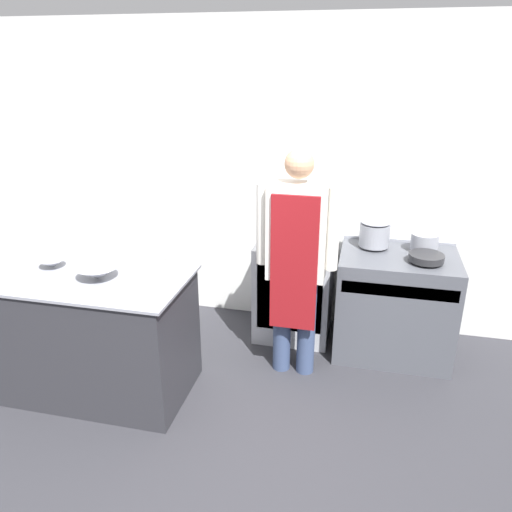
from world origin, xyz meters
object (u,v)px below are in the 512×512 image
object	(u,v)px
mixing_bowl	(97,273)
stock_pot	(375,233)
person_cook	(296,254)
sauce_pot	(424,242)
fridge_unit	(294,289)
stove	(394,304)
saute_pan	(426,257)

from	to	relation	value
mixing_bowl	stock_pot	bearing A→B (deg)	32.61
person_cook	stock_pot	world-z (taller)	person_cook
stock_pot	sauce_pot	bearing A→B (deg)	0.00
person_cook	mixing_bowl	size ratio (longest dim) A/B	6.09
fridge_unit	person_cook	xyz separation A→B (m)	(0.09, -0.58, 0.57)
stove	fridge_unit	world-z (taller)	stove
stock_pot	fridge_unit	bearing A→B (deg)	-177.26
fridge_unit	mixing_bowl	size ratio (longest dim) A/B	3.02
saute_pan	sauce_pot	size ratio (longest dim) A/B	1.23
person_cook	mixing_bowl	world-z (taller)	person_cook
person_cook	stock_pot	xyz separation A→B (m)	(0.56, 0.61, 0.00)
person_cook	fridge_unit	bearing A→B (deg)	98.94
person_cook	mixing_bowl	bearing A→B (deg)	-156.07
fridge_unit	saute_pan	world-z (taller)	saute_pan
person_cook	stock_pot	distance (m)	0.83
person_cook	saute_pan	world-z (taller)	person_cook
stock_pot	sauce_pot	xyz separation A→B (m)	(0.40, 0.00, -0.05)
saute_pan	sauce_pot	bearing A→B (deg)	90.00
fridge_unit	person_cook	bearing A→B (deg)	-81.06
saute_pan	fridge_unit	bearing A→B (deg)	168.35
person_cook	sauce_pot	world-z (taller)	person_cook
stock_pot	sauce_pot	world-z (taller)	stock_pot
mixing_bowl	sauce_pot	xyz separation A→B (m)	(2.26, 1.19, -0.01)
stove	mixing_bowl	size ratio (longest dim) A/B	3.21
person_cook	saute_pan	distance (m)	1.03
sauce_pot	mixing_bowl	bearing A→B (deg)	-152.23
fridge_unit	saute_pan	xyz separation A→B (m)	(1.05, -0.22, 0.48)
stock_pot	saute_pan	world-z (taller)	stock_pot
stove	stock_pot	distance (m)	0.62
fridge_unit	stock_pot	distance (m)	0.87
mixing_bowl	sauce_pot	bearing A→B (deg)	27.77
stove	fridge_unit	size ratio (longest dim) A/B	1.06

